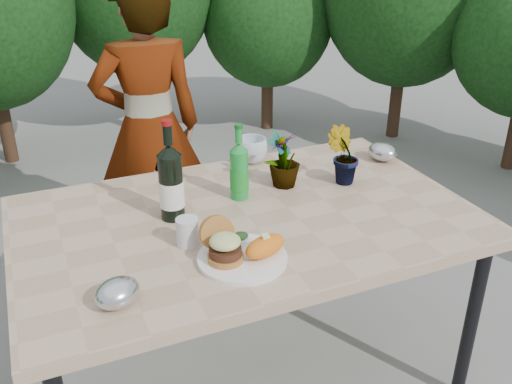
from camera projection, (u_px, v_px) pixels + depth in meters
name	position (u px, v px, depth m)	size (l,w,h in m)	color
ground	(248.00, 375.00, 2.35)	(80.00, 80.00, 0.00)	slate
patio_table	(247.00, 230.00, 2.05)	(1.60, 1.00, 0.75)	tan
shrub_hedge	(186.00, 29.00, 3.34)	(6.82, 5.08, 1.96)	#382316
dinner_plate	(242.00, 258.00, 1.76)	(0.28, 0.28, 0.01)	white
burger_stack	(223.00, 244.00, 1.73)	(0.11, 0.16, 0.11)	#B7722D
sweet_potato	(265.00, 246.00, 1.75)	(0.15, 0.08, 0.06)	orange
grilled_veg	(236.00, 237.00, 1.83)	(0.08, 0.05, 0.03)	olive
wine_bottle	(171.00, 183.00, 1.95)	(0.09, 0.09, 0.36)	black
sparkling_water	(239.00, 172.00, 2.10)	(0.07, 0.07, 0.29)	#198B2F
plastic_cup	(187.00, 232.00, 1.82)	(0.07, 0.07, 0.10)	silver
seedling_left	(280.00, 158.00, 2.21)	(0.11, 0.08, 0.22)	#28581E
seedling_mid	(343.00, 156.00, 2.22)	(0.13, 0.10, 0.23)	#245B1F
seedling_right	(285.00, 160.00, 2.20)	(0.12, 0.12, 0.22)	#2B5C1F
blue_bowl	(251.00, 150.00, 2.43)	(0.14, 0.14, 0.11)	silver
foil_packet_left	(117.00, 293.00, 1.55)	(0.13, 0.11, 0.08)	silver
foil_packet_right	(383.00, 152.00, 2.45)	(0.13, 0.11, 0.08)	silver
person	(149.00, 128.00, 2.86)	(0.54, 0.35, 1.48)	#916648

